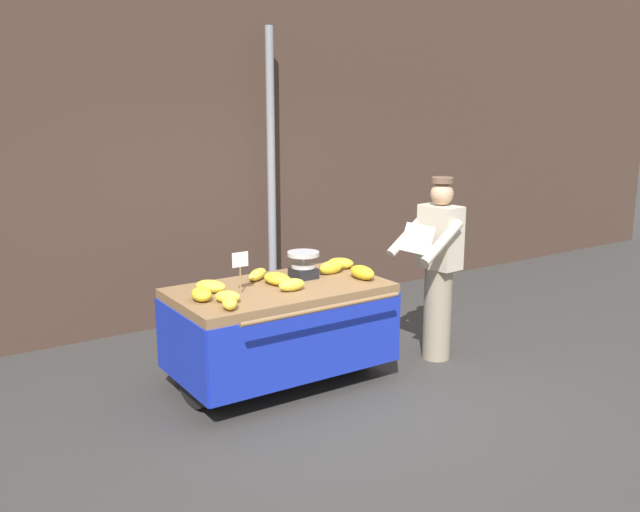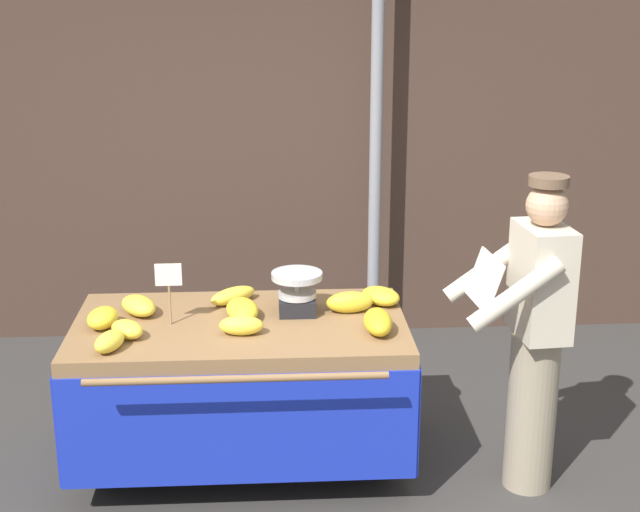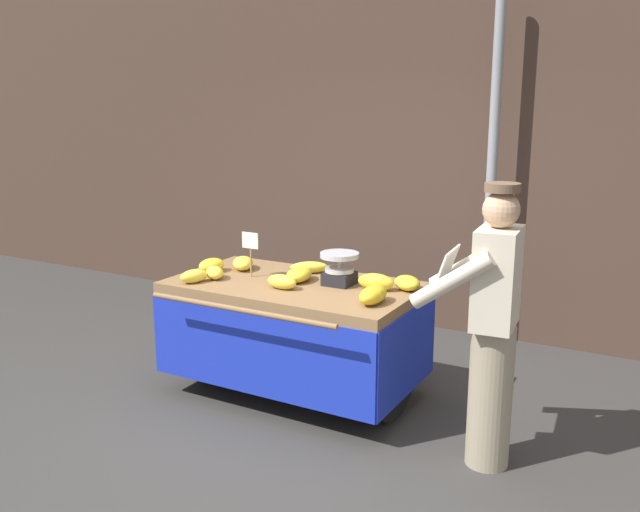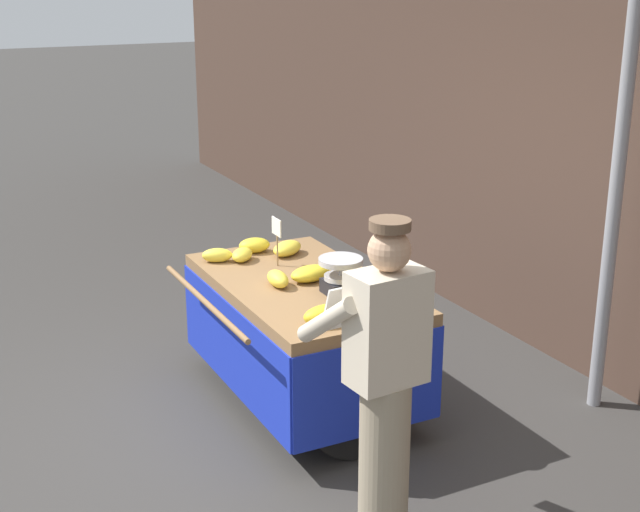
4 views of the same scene
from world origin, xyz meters
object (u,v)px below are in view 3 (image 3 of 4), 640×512
at_px(banana_bunch_8, 282,282).
at_px(vendor_person, 491,326).
at_px(banana_bunch_5, 212,265).
at_px(price_sign, 250,245).
at_px(banana_bunch_2, 243,263).
at_px(banana_cart, 294,313).
at_px(banana_bunch_6, 407,283).
at_px(banana_bunch_1, 373,295).
at_px(banana_bunch_3, 299,275).
at_px(banana_bunch_4, 215,273).
at_px(street_pole, 492,171).
at_px(banana_bunch_7, 309,267).
at_px(banana_bunch_9, 376,282).
at_px(weighing_scale, 339,269).
at_px(banana_bunch_0, 194,276).

relative_size(banana_bunch_8, vendor_person, 0.13).
relative_size(banana_bunch_5, vendor_person, 0.13).
bearing_deg(price_sign, banana_bunch_2, 138.99).
distance_m(banana_cart, banana_bunch_6, 0.87).
bearing_deg(banana_cart, banana_bunch_8, -85.97).
xyz_separation_m(banana_bunch_1, banana_bunch_3, (-0.71, 0.25, -0.01)).
height_order(price_sign, banana_bunch_4, price_sign).
distance_m(banana_cart, price_sign, 0.60).
height_order(banana_bunch_4, vendor_person, vendor_person).
distance_m(street_pole, banana_bunch_6, 1.66).
relative_size(banana_cart, banana_bunch_1, 6.30).
bearing_deg(banana_bunch_7, price_sign, -136.13).
height_order(price_sign, banana_bunch_6, price_sign).
bearing_deg(banana_bunch_9, banana_bunch_1, -68.37).
height_order(banana_bunch_4, banana_bunch_9, banana_bunch_9).
xyz_separation_m(price_sign, banana_bunch_2, (-0.19, 0.16, -0.20)).
relative_size(banana_bunch_7, vendor_person, 0.17).
relative_size(banana_cart, banana_bunch_2, 6.73).
relative_size(banana_bunch_1, banana_bunch_2, 1.07).
xyz_separation_m(banana_bunch_4, banana_bunch_8, (0.58, 0.01, 0.00)).
xyz_separation_m(banana_bunch_5, banana_bunch_8, (0.73, -0.15, -0.00)).
bearing_deg(banana_bunch_4, banana_bunch_5, 133.90).
height_order(street_pole, banana_bunch_6, street_pole).
height_order(banana_cart, banana_bunch_1, banana_bunch_1).
bearing_deg(weighing_scale, banana_bunch_6, 13.17).
distance_m(banana_cart, banana_bunch_1, 0.80).
xyz_separation_m(price_sign, banana_bunch_7, (0.32, 0.31, -0.20)).
height_order(street_pole, banana_bunch_5, street_pole).
bearing_deg(weighing_scale, banana_bunch_7, 153.67).
distance_m(banana_bunch_5, banana_bunch_7, 0.75).
bearing_deg(banana_bunch_9, banana_bunch_0, -159.54).
relative_size(weighing_scale, banana_bunch_3, 0.96).
height_order(banana_cart, banana_bunch_6, banana_bunch_6).
xyz_separation_m(banana_bunch_0, vendor_person, (2.16, 0.07, -0.05)).
distance_m(price_sign, banana_bunch_1, 1.12).
bearing_deg(banana_bunch_3, banana_bunch_7, 103.65).
bearing_deg(banana_cart, banana_bunch_6, 16.24).
relative_size(banana_bunch_0, banana_bunch_7, 0.71).
bearing_deg(banana_bunch_0, weighing_scale, 26.37).
distance_m(banana_bunch_2, banana_bunch_4, 0.34).
height_order(banana_bunch_1, banana_bunch_9, same).
height_order(street_pole, banana_bunch_9, street_pole).
bearing_deg(vendor_person, street_pole, 106.27).
height_order(banana_bunch_0, banana_bunch_8, banana_bunch_8).
distance_m(banana_bunch_4, banana_bunch_9, 1.21).
bearing_deg(banana_bunch_4, banana_bunch_3, 22.59).
xyz_separation_m(banana_bunch_2, banana_bunch_4, (-0.02, -0.34, -0.00)).
bearing_deg(banana_cart, banana_bunch_4, -161.73).
bearing_deg(vendor_person, banana_bunch_7, 159.73).
height_order(price_sign, banana_bunch_2, price_sign).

